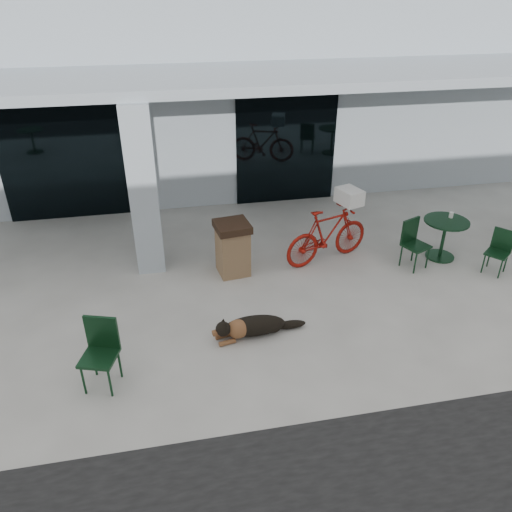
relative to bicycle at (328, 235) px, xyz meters
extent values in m
plane|color=beige|center=(-1.87, -1.90, -0.56)|extent=(80.00, 80.00, 0.00)
cube|color=#A6B2BC|center=(-1.87, 6.60, 1.69)|extent=(22.00, 7.00, 4.50)
cube|color=black|center=(-5.07, 3.08, 0.79)|extent=(2.80, 0.06, 2.70)
cube|color=black|center=(-0.07, 3.08, 0.79)|extent=(2.40, 0.06, 2.70)
cube|color=#A6B2BC|center=(-3.37, 0.40, 1.00)|extent=(0.50, 0.50, 3.12)
cube|color=#A6B2BC|center=(-1.87, 1.70, 2.65)|extent=(22.00, 2.80, 0.18)
imported|color=#99150C|center=(0.00, 0.00, 0.00)|extent=(1.93, 1.08, 1.12)
cube|color=white|center=(0.43, 0.14, 0.70)|extent=(0.50, 0.58, 0.29)
cylinder|color=white|center=(-4.13, -2.04, -0.50)|extent=(0.11, 0.11, 0.11)
cylinder|color=white|center=(2.42, -0.21, 0.30)|extent=(0.09, 0.09, 0.11)
camera|label=1|loc=(-3.01, -8.11, 4.38)|focal=35.00mm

